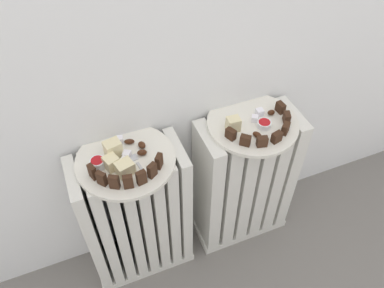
{
  "coord_description": "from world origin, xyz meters",
  "views": [
    {
      "loc": [
        -0.29,
        -0.45,
        1.39
      ],
      "look_at": [
        0.0,
        0.28,
        0.55
      ],
      "focal_mm": 36.39,
      "sensor_mm": 36.0,
      "label": 1
    }
  ],
  "objects": [
    {
      "name": "dark_cake_slice_left_5",
      "position": [
        -0.15,
        0.19,
        0.59
      ],
      "size": [
        0.03,
        0.03,
        0.04
      ],
      "primitive_type": "cube",
      "rotation": [
        0.0,
        0.0,
        0.54
      ],
      "color": "#382114",
      "rests_on": "plate_left"
    },
    {
      "name": "dark_cake_slice_right_5",
      "position": [
        0.29,
        0.24,
        0.59
      ],
      "size": [
        0.03,
        0.03,
        0.03
      ],
      "primitive_type": "cube",
      "rotation": [
        0.0,
        0.0,
        1.19
      ],
      "color": "#382114",
      "rests_on": "plate_right"
    },
    {
      "name": "dark_cake_slice_right_6",
      "position": [
        0.3,
        0.29,
        0.59
      ],
      "size": [
        0.02,
        0.03,
        0.03
      ],
      "primitive_type": "cube",
      "rotation": [
        0.0,
        0.0,
        1.67
      ],
      "color": "#382114",
      "rests_on": "plate_right"
    },
    {
      "name": "fork",
      "position": [
        -0.17,
        0.25,
        0.57
      ],
      "size": [
        0.03,
        0.09,
        0.0
      ],
      "color": "#B7B7BC",
      "rests_on": "plate_left"
    },
    {
      "name": "turkish_delight_right_1",
      "position": [
        0.23,
        0.3,
        0.58
      ],
      "size": [
        0.02,
        0.02,
        0.02
      ],
      "primitive_type": "cube",
      "rotation": [
        0.0,
        0.0,
        1.51
      ],
      "color": "white",
      "rests_on": "plate_right"
    },
    {
      "name": "dark_cake_slice_right_2",
      "position": [
        0.18,
        0.18,
        0.59
      ],
      "size": [
        0.03,
        0.02,
        0.03
      ],
      "primitive_type": "cube",
      "rotation": [
        0.0,
        0.0,
        -0.24
      ],
      "color": "#382114",
      "rests_on": "plate_right"
    },
    {
      "name": "dark_cake_slice_right_3",
      "position": [
        0.22,
        0.18,
        0.59
      ],
      "size": [
        0.03,
        0.02,
        0.03
      ],
      "primitive_type": "cube",
      "rotation": [
        0.0,
        0.0,
        0.24
      ],
      "color": "#382114",
      "rests_on": "plate_right"
    },
    {
      "name": "dark_cake_slice_left_4",
      "position": [
        -0.18,
        0.18,
        0.59
      ],
      "size": [
        0.03,
        0.02,
        0.04
      ],
      "primitive_type": "cube",
      "rotation": [
        0.0,
        0.0,
        0.19
      ],
      "color": "#382114",
      "rests_on": "plate_left"
    },
    {
      "name": "plate_left",
      "position": [
        -0.2,
        0.28,
        0.56
      ],
      "size": [
        0.28,
        0.28,
        0.01
      ],
      "primitive_type": "cylinder",
      "color": "silver",
      "rests_on": "radiator_left"
    },
    {
      "name": "marble_cake_slice_left_1",
      "position": [
        -0.23,
        0.3,
        0.6
      ],
      "size": [
        0.05,
        0.04,
        0.05
      ],
      "primitive_type": "cube",
      "rotation": [
        0.0,
        0.0,
        0.2
      ],
      "color": "beige",
      "rests_on": "plate_left"
    },
    {
      "name": "medjool_date_left_2",
      "position": [
        -0.17,
        0.33,
        0.58
      ],
      "size": [
        0.03,
        0.02,
        0.02
      ],
      "primitive_type": "ellipsoid",
      "rotation": [
        0.0,
        0.0,
        2.83
      ],
      "color": "#3D1E0F",
      "rests_on": "plate_left"
    },
    {
      "name": "medjool_date_left_1",
      "position": [
        -0.15,
        0.28,
        0.58
      ],
      "size": [
        0.03,
        0.02,
        0.02
      ],
      "primitive_type": "ellipsoid",
      "rotation": [
        0.0,
        0.0,
        2.94
      ],
      "color": "#3D1E0F",
      "rests_on": "plate_left"
    },
    {
      "name": "dark_cake_slice_left_6",
      "position": [
        -0.12,
        0.22,
        0.59
      ],
      "size": [
        0.03,
        0.03,
        0.04
      ],
      "primitive_type": "cube",
      "rotation": [
        0.0,
        0.0,
        0.9
      ],
      "color": "#382114",
      "rests_on": "plate_left"
    },
    {
      "name": "jam_bowl_right",
      "position": [
        0.22,
        0.25,
        0.58
      ],
      "size": [
        0.04,
        0.04,
        0.02
      ],
      "color": "white",
      "rests_on": "plate_right"
    },
    {
      "name": "medjool_date_right_0",
      "position": [
        0.18,
        0.22,
        0.58
      ],
      "size": [
        0.03,
        0.03,
        0.02
      ],
      "primitive_type": "ellipsoid",
      "rotation": [
        0.0,
        0.0,
        2.03
      ],
      "color": "#3D1E0F",
      "rests_on": "plate_right"
    },
    {
      "name": "dark_cake_slice_right_0",
      "position": [
        0.11,
        0.24,
        0.59
      ],
      "size": [
        0.03,
        0.03,
        0.03
      ],
      "primitive_type": "cube",
      "rotation": [
        0.0,
        0.0,
        -1.2
      ],
      "color": "#382114",
      "rests_on": "plate_right"
    },
    {
      "name": "jam_bowl_left",
      "position": [
        -0.28,
        0.28,
        0.58
      ],
      "size": [
        0.04,
        0.04,
        0.02
      ],
      "color": "white",
      "rests_on": "plate_left"
    },
    {
      "name": "radiator_left",
      "position": [
        -0.2,
        0.28,
        0.27
      ],
      "size": [
        0.35,
        0.17,
        0.56
      ],
      "color": "silver",
      "rests_on": "ground_plane"
    },
    {
      "name": "marble_cake_slice_left_0",
      "position": [
        -0.21,
        0.23,
        0.59
      ],
      "size": [
        0.05,
        0.05,
        0.04
      ],
      "primitive_type": "cube",
      "rotation": [
        0.0,
        0.0,
        0.26
      ],
      "color": "beige",
      "rests_on": "plate_left"
    },
    {
      "name": "dark_cake_slice_left_2",
      "position": [
        -0.25,
        0.19,
        0.59
      ],
      "size": [
        0.03,
        0.03,
        0.04
      ],
      "primitive_type": "cube",
      "rotation": [
        0.0,
        0.0,
        -0.53
      ],
      "color": "#382114",
      "rests_on": "plate_left"
    },
    {
      "name": "marble_cake_slice_right_0",
      "position": [
        0.13,
        0.27,
        0.59
      ],
      "size": [
        0.04,
        0.04,
        0.05
      ],
      "primitive_type": "cube",
      "rotation": [
        0.0,
        0.0,
        -0.08
      ],
      "color": "beige",
      "rests_on": "plate_right"
    },
    {
      "name": "radiator_right",
      "position": [
        0.2,
        0.28,
        0.27
      ],
      "size": [
        0.35,
        0.17,
        0.56
      ],
      "color": "silver",
      "rests_on": "ground_plane"
    },
    {
      "name": "medjool_date_right_1",
      "position": [
        0.27,
        0.29,
        0.58
      ],
      "size": [
        0.03,
        0.02,
        0.02
      ],
      "primitive_type": "ellipsoid",
      "rotation": [
        0.0,
        0.0,
        2.97
      ],
      "color": "#3D1E0F",
      "rests_on": "plate_right"
    },
    {
      "name": "dark_cake_slice_left_0",
      "position": [
        -0.3,
        0.25,
        0.59
      ],
      "size": [
        0.02,
        0.03,
        0.04
      ],
      "primitive_type": "cube",
      "rotation": [
        0.0,
        0.0,
        -1.24
      ],
      "color": "#382114",
      "rests_on": "plate_left"
    },
    {
      "name": "dark_cake_slice_left_1",
      "position": [
        -0.28,
        0.22,
        0.59
      ],
      "size": [
        0.03,
        0.03,
        0.04
      ],
      "primitive_type": "cube",
      "rotation": [
        0.0,
        0.0,
        -0.88
      ],
      "color": "#382114",
      "rests_on": "plate_left"
    },
    {
      "name": "plate_right",
      "position": [
        0.2,
        0.28,
        0.56
      ],
      "size": [
        0.28,
        0.28,
        0.01
      ],
      "primitive_type": "cylinder",
      "color": "silver",
      "rests_on": "radiator_right"
    },
    {
      "name": "dark_cake_slice_right_4",
      "position": [
        0.27,
        0.2,
        0.59
      ],
      "size": [
        0.03,
        0.03,
        0.03
      ],
      "primitive_type": "cube",
      "rotation": [
        0.0,
        0.0,
        0.71
      ],
      "color": "#382114",
      "rests_on": "plate_right"
    },
    {
      "name": "turkish_delight_left_1",
      "position": [
        -0.2,
        0.35,
        0.58
      ],
      "size": [
        0.02,
        0.02,
        0.02
      ],
      "primitive_type": "cube",
      "rotation": [
        0.0,
        0.0,
        1.34
      ],
      "color": "white",
      "rests_on": "plate_left"
    },
    {
      "name": "marble_cake_slice_left_2",
      "position": [
        -0.24,
        0.26,
        0.59
      ],
      "size": [
        0.05,
        0.05,
        0.04
      ],
      "primitive_type": "cube",
      "rotation": [
        0.0,
        0.0,
        0.35
      ],
      "color": "beige",
      "rests_on": "plate_left"
    },
    {
      "name": "dark_cake_slice_left_3",
      "position": [
        -0.22,
        0.18,
        0.59
      ],
      "size": [
        0.03,
        0.02,
        0.04
      ],
      "primitive_type": "cube",
      "rotation": [
        0.0,
        0.0,
        -0.17
      ],
      "color": "#382114",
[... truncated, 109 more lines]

